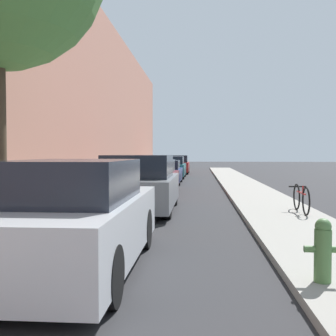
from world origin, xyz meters
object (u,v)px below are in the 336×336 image
(parked_car_teal, at_px, (171,168))
(parked_car_red, at_px, (178,165))
(parked_car_grey, at_px, (140,185))
(parked_car_maroon, at_px, (153,177))
(fire_hydrant, at_px, (323,249))
(parked_car_silver, at_px, (76,218))
(bicycle, at_px, (301,199))
(parked_car_navy, at_px, (165,172))

(parked_car_teal, height_order, parked_car_red, parked_car_red)
(parked_car_grey, height_order, parked_car_teal, parked_car_grey)
(parked_car_maroon, bearing_deg, parked_car_red, 89.42)
(parked_car_red, xyz_separation_m, fire_hydrant, (3.08, -26.94, -0.17))
(parked_car_silver, relative_size, parked_car_maroon, 1.03)
(parked_car_silver, bearing_deg, bicycle, 49.67)
(parked_car_navy, distance_m, fire_hydrant, 16.77)
(parked_car_grey, distance_m, parked_car_red, 20.58)
(parked_car_red, bearing_deg, parked_car_silver, -89.99)
(parked_car_grey, distance_m, parked_car_maroon, 4.86)
(parked_car_silver, xyz_separation_m, parked_car_navy, (-0.12, 15.83, -0.12))
(parked_car_maroon, xyz_separation_m, parked_car_red, (0.16, 15.73, 0.02))
(bicycle, bearing_deg, parked_car_grey, 169.84)
(parked_car_silver, relative_size, bicycle, 2.55)
(parked_car_red, xyz_separation_m, bicycle, (4.19, -21.37, -0.20))
(parked_car_grey, height_order, bicycle, parked_car_grey)
(parked_car_maroon, height_order, parked_car_teal, parked_car_teal)
(parked_car_teal, bearing_deg, parked_car_navy, -89.93)
(parked_car_teal, height_order, bicycle, parked_car_teal)
(bicycle, bearing_deg, parked_car_silver, -129.65)
(parked_car_silver, relative_size, parked_car_navy, 1.03)
(parked_car_maroon, bearing_deg, parked_car_navy, 89.48)
(parked_car_silver, xyz_separation_m, parked_car_red, (-0.00, 26.30, -0.05))
(parked_car_red, distance_m, fire_hydrant, 27.12)
(parked_car_red, bearing_deg, parked_car_teal, -91.24)
(bicycle, bearing_deg, parked_car_teal, 105.86)
(parked_car_grey, xyz_separation_m, fire_hydrant, (3.04, -6.36, -0.23))
(parked_car_navy, relative_size, parked_car_red, 0.98)
(parked_car_navy, bearing_deg, fire_hydrant, -79.01)
(parked_car_maroon, distance_m, parked_car_navy, 5.25)
(parked_car_grey, distance_m, parked_car_teal, 15.09)
(parked_car_maroon, bearing_deg, parked_car_grey, -87.62)
(parked_car_navy, bearing_deg, parked_car_red, 89.38)
(parked_car_silver, xyz_separation_m, bicycle, (4.19, 4.93, -0.24))
(parked_car_navy, height_order, bicycle, parked_car_navy)
(parked_car_maroon, distance_m, fire_hydrant, 11.67)
(parked_car_maroon, bearing_deg, parked_car_silver, -89.12)
(parked_car_maroon, distance_m, parked_car_red, 15.73)
(parked_car_maroon, height_order, parked_car_red, parked_car_red)
(parked_car_teal, distance_m, parked_car_red, 5.49)
(fire_hydrant, height_order, bicycle, fire_hydrant)
(parked_car_maroon, bearing_deg, parked_car_teal, 89.77)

